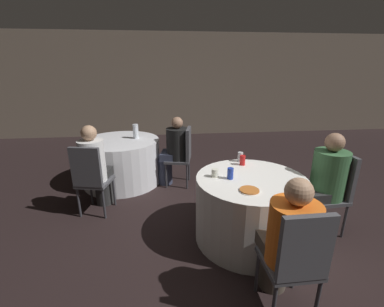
% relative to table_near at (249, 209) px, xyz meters
% --- Properties ---
extents(ground_plane, '(16.00, 16.00, 0.00)m').
position_rel_table_near_xyz_m(ground_plane, '(-0.24, 0.12, -0.37)').
color(ground_plane, black).
extents(wall_back, '(16.00, 0.06, 2.80)m').
position_rel_table_near_xyz_m(wall_back, '(-0.24, 5.01, 1.03)').
color(wall_back, '#7A6B5B').
rests_on(wall_back, ground_plane).
extents(table_near, '(1.20, 1.20, 0.75)m').
position_rel_table_near_xyz_m(table_near, '(0.00, 0.00, 0.00)').
color(table_near, white).
rests_on(table_near, ground_plane).
extents(table_far, '(1.29, 1.29, 0.75)m').
position_rel_table_near_xyz_m(table_far, '(-1.66, 1.73, 0.00)').
color(table_far, silver).
rests_on(table_far, ground_plane).
extents(chair_near_south, '(0.40, 0.41, 0.97)m').
position_rel_table_near_xyz_m(chair_near_south, '(0.01, -1.02, 0.20)').
color(chair_near_south, '#47474C').
rests_on(chair_near_south, ground_plane).
extents(chair_near_east, '(0.42, 0.42, 0.97)m').
position_rel_table_near_xyz_m(chair_near_east, '(1.02, 0.05, 0.20)').
color(chair_near_east, '#47474C').
rests_on(chair_near_east, ground_plane).
extents(chair_far_south, '(0.47, 0.48, 0.97)m').
position_rel_table_near_xyz_m(chair_far_south, '(-1.88, 0.69, 0.20)').
color(chair_far_south, '#47474C').
rests_on(chair_far_south, ground_plane).
extents(chair_far_east, '(0.47, 0.47, 0.97)m').
position_rel_table_near_xyz_m(chair_far_east, '(-0.62, 1.52, 0.20)').
color(chair_far_east, '#47474C').
rests_on(chair_far_east, ground_plane).
extents(person_white_shirt, '(0.37, 0.50, 1.20)m').
position_rel_table_near_xyz_m(person_white_shirt, '(-1.85, 0.85, 0.23)').
color(person_white_shirt, '#282828').
rests_on(person_white_shirt, ground_plane).
extents(person_orange_shirt, '(0.38, 0.53, 1.15)m').
position_rel_table_near_xyz_m(person_orange_shirt, '(0.01, -0.86, 0.22)').
color(person_orange_shirt, '#4C4238').
rests_on(person_orange_shirt, ground_plane).
extents(person_black_shirt, '(0.52, 0.40, 1.15)m').
position_rel_table_near_xyz_m(person_black_shirt, '(-0.78, 1.55, 0.22)').
color(person_black_shirt, '#33384C').
rests_on(person_black_shirt, ground_plane).
extents(person_green_jacket, '(0.53, 0.38, 1.21)m').
position_rel_table_near_xyz_m(person_green_jacket, '(0.86, 0.04, 0.25)').
color(person_green_jacket, '#282828').
rests_on(person_green_jacket, ground_plane).
extents(pizza_plate_near, '(0.21, 0.21, 0.02)m').
position_rel_table_near_xyz_m(pizza_plate_near, '(-0.12, -0.30, 0.38)').
color(pizza_plate_near, white).
rests_on(pizza_plate_near, table_near).
extents(soda_can_red, '(0.07, 0.07, 0.12)m').
position_rel_table_near_xyz_m(soda_can_red, '(0.02, 0.40, 0.44)').
color(soda_can_red, red).
rests_on(soda_can_red, table_near).
extents(soda_can_blue, '(0.07, 0.07, 0.12)m').
position_rel_table_near_xyz_m(soda_can_blue, '(-0.23, 0.01, 0.44)').
color(soda_can_blue, '#1E38A5').
rests_on(soda_can_blue, table_near).
extents(soda_can_silver, '(0.07, 0.07, 0.12)m').
position_rel_table_near_xyz_m(soda_can_silver, '(0.02, 0.52, 0.44)').
color(soda_can_silver, silver).
rests_on(soda_can_silver, table_near).
extents(cup_near, '(0.07, 0.07, 0.09)m').
position_rel_table_near_xyz_m(cup_near, '(-0.39, 0.08, 0.42)').
color(cup_near, silver).
rests_on(cup_near, table_near).
extents(bottle_far, '(0.09, 0.09, 0.24)m').
position_rel_table_near_xyz_m(bottle_far, '(-1.40, 1.81, 0.49)').
color(bottle_far, silver).
rests_on(bottle_far, table_far).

